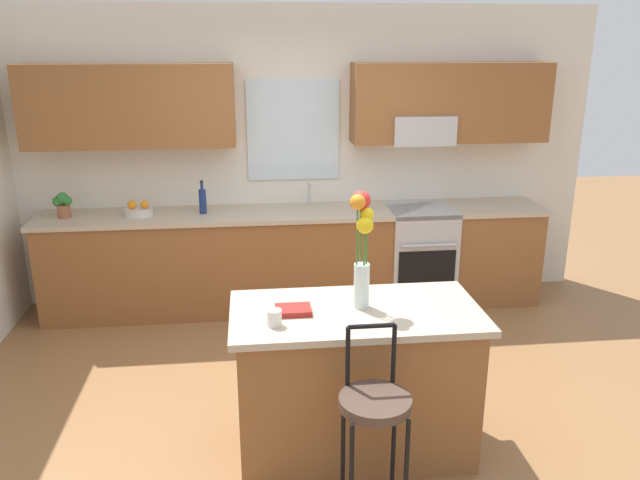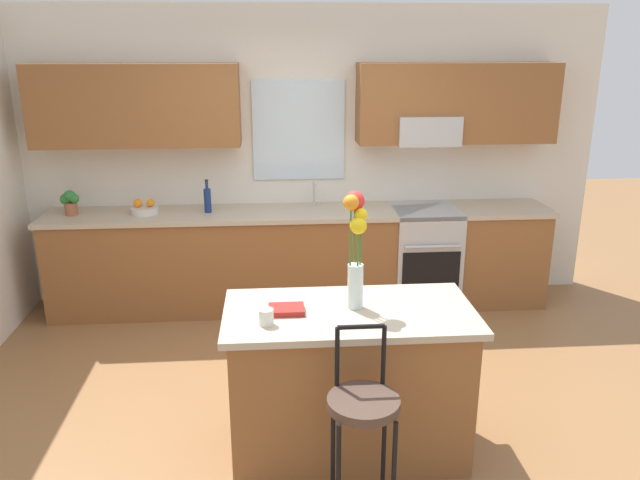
% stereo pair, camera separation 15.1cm
% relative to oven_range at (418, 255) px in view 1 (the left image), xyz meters
% --- Properties ---
extents(ground_plane, '(14.00, 14.00, 0.00)m').
position_rel_oven_range_xyz_m(ground_plane, '(-1.14, -1.68, -0.46)').
color(ground_plane, olive).
extents(back_wall_assembly, '(5.60, 0.50, 2.70)m').
position_rel_oven_range_xyz_m(back_wall_assembly, '(-1.12, 0.31, 1.05)').
color(back_wall_assembly, silver).
rests_on(back_wall_assembly, ground).
extents(counter_run, '(4.56, 0.64, 0.92)m').
position_rel_oven_range_xyz_m(counter_run, '(-1.14, 0.02, 0.01)').
color(counter_run, brown).
rests_on(counter_run, ground).
extents(sink_faucet, '(0.02, 0.13, 0.23)m').
position_rel_oven_range_xyz_m(sink_faucet, '(-1.01, 0.17, 0.60)').
color(sink_faucet, '#B7BABC').
rests_on(sink_faucet, counter_run).
extents(oven_range, '(0.60, 0.64, 0.92)m').
position_rel_oven_range_xyz_m(oven_range, '(0.00, 0.00, 0.00)').
color(oven_range, '#B7BABC').
rests_on(oven_range, ground).
extents(kitchen_island, '(1.43, 0.73, 0.92)m').
position_rel_oven_range_xyz_m(kitchen_island, '(-0.97, -2.20, 0.00)').
color(kitchen_island, brown).
rests_on(kitchen_island, ground).
extents(bar_stool_near, '(0.36, 0.36, 1.04)m').
position_rel_oven_range_xyz_m(bar_stool_near, '(-0.97, -2.77, 0.18)').
color(bar_stool_near, black).
rests_on(bar_stool_near, ground).
extents(flower_vase, '(0.14, 0.17, 0.67)m').
position_rel_oven_range_xyz_m(flower_vase, '(-0.94, -2.16, 0.86)').
color(flower_vase, silver).
rests_on(flower_vase, kitchen_island).
extents(mug_ceramic, '(0.08, 0.08, 0.09)m').
position_rel_oven_range_xyz_m(mug_ceramic, '(-1.44, -2.36, 0.51)').
color(mug_ceramic, silver).
rests_on(mug_ceramic, kitchen_island).
extents(cookbook, '(0.20, 0.15, 0.03)m').
position_rel_oven_range_xyz_m(cookbook, '(-1.33, -2.20, 0.48)').
color(cookbook, maroon).
rests_on(cookbook, kitchen_island).
extents(fruit_bowl_oranges, '(0.24, 0.24, 0.13)m').
position_rel_oven_range_xyz_m(fruit_bowl_oranges, '(-2.53, 0.02, 0.50)').
color(fruit_bowl_oranges, silver).
rests_on(fruit_bowl_oranges, counter_run).
extents(bottle_olive_oil, '(0.06, 0.06, 0.30)m').
position_rel_oven_range_xyz_m(bottle_olive_oil, '(-1.97, 0.02, 0.58)').
color(bottle_olive_oil, navy).
rests_on(bottle_olive_oil, counter_run).
extents(potted_plant_small, '(0.17, 0.11, 0.22)m').
position_rel_oven_range_xyz_m(potted_plant_small, '(-3.16, 0.03, 0.58)').
color(potted_plant_small, '#9E5B3D').
rests_on(potted_plant_small, counter_run).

